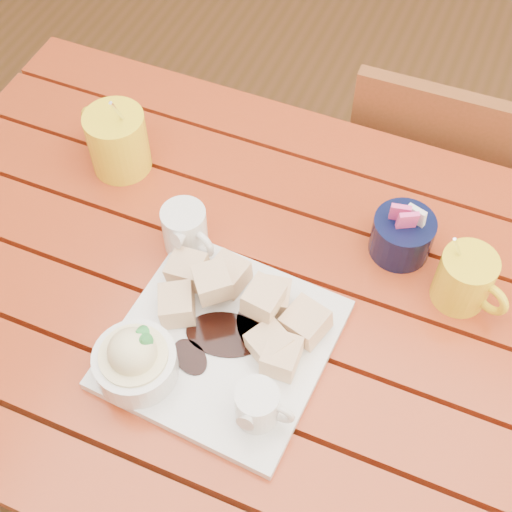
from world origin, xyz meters
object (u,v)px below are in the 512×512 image
at_px(dessert_plate, 205,342).
at_px(chair_far, 441,197).
at_px(coffee_mug_right, 466,279).
at_px(coffee_mug_left, 117,140).
at_px(table, 257,332).

bearing_deg(dessert_plate, chair_far, 70.98).
height_order(coffee_mug_right, chair_far, coffee_mug_right).
bearing_deg(coffee_mug_right, coffee_mug_left, -159.96).
distance_m(table, dessert_plate, 0.18).
relative_size(table, dessert_plate, 4.01).
distance_m(dessert_plate, chair_far, 0.77).
relative_size(table, coffee_mug_right, 8.96).
xyz_separation_m(coffee_mug_left, chair_far, (0.51, 0.39, -0.34)).
distance_m(table, coffee_mug_left, 0.38).
bearing_deg(chair_far, table, 68.77).
height_order(table, coffee_mug_right, coffee_mug_right).
bearing_deg(coffee_mug_left, coffee_mug_right, 16.84).
xyz_separation_m(coffee_mug_right, chair_far, (-0.07, 0.43, -0.33)).
xyz_separation_m(table, dessert_plate, (-0.03, -0.11, 0.14)).
bearing_deg(dessert_plate, coffee_mug_right, 36.90).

